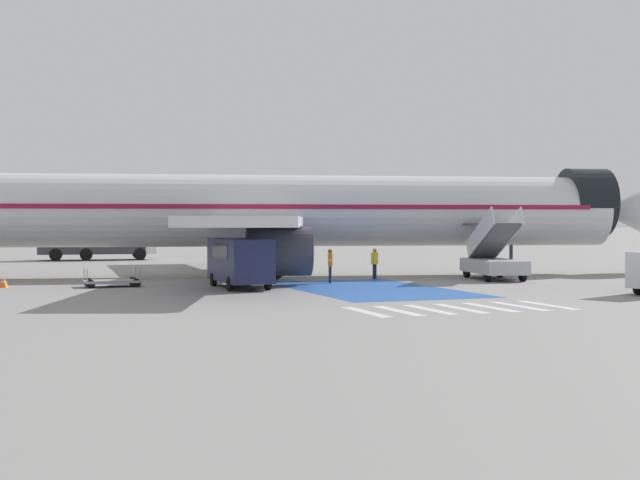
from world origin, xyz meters
name	(u,v)px	position (x,y,z in m)	size (l,w,h in m)	color
ground_plane	(312,275)	(0.00, 0.00, 0.00)	(600.00, 600.00, 0.00)	gray
apron_leadline_yellow	(299,276)	(-0.85, -0.23, 0.00)	(0.20, 79.46, 0.01)	gold
apron_stand_patch_blue	(370,289)	(-0.85, -10.31, 0.00)	(6.59, 12.31, 0.01)	#2856A8
apron_walkway_bar_0	(366,312)	(-5.05, -19.74, 0.00)	(0.44, 3.60, 0.01)	silver
apron_walkway_bar_1	(398,311)	(-3.85, -19.74, 0.00)	(0.44, 3.60, 0.01)	silver
apron_walkway_bar_2	(430,310)	(-2.65, -19.74, 0.00)	(0.44, 3.60, 0.01)	silver
apron_walkway_bar_3	(460,308)	(-1.45, -19.74, 0.00)	(0.44, 3.60, 0.01)	silver
apron_walkway_bar_4	(490,307)	(-0.25, -19.74, 0.00)	(0.44, 3.60, 0.01)	silver
apron_walkway_bar_5	(519,306)	(0.95, -19.74, 0.00)	(0.44, 3.60, 0.01)	silver
apron_walkway_bar_6	(548,305)	(2.15, -19.74, 0.00)	(0.44, 3.60, 0.01)	silver
airliner	(286,211)	(-1.52, -0.09, 3.62)	(45.61, 33.49, 12.05)	silver
boarding_stairs_forward	(493,261)	(7.78, -6.63, 0.96)	(3.12, 5.51, 3.80)	#ADB2BA
fuel_tanker	(95,237)	(-9.41, 24.37, 1.82)	(9.14, 3.30, 3.59)	#38383D
service_van_0	(240,259)	(-6.28, -7.88, 1.35)	(1.92, 5.15, 2.26)	#1E234C
baggage_cart	(112,281)	(-11.68, -5.11, 0.26)	(2.61, 1.51, 0.87)	gray
ground_crew_0	(375,262)	(2.11, -4.06, 0.92)	(0.47, 0.46, 1.61)	#191E38
ground_crew_1	(330,264)	(-1.23, -6.23, 0.97)	(0.37, 0.48, 1.69)	#191E38
traffic_cone_0	(4,282)	(-16.43, -3.86, 0.24)	(0.43, 0.43, 0.48)	orange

